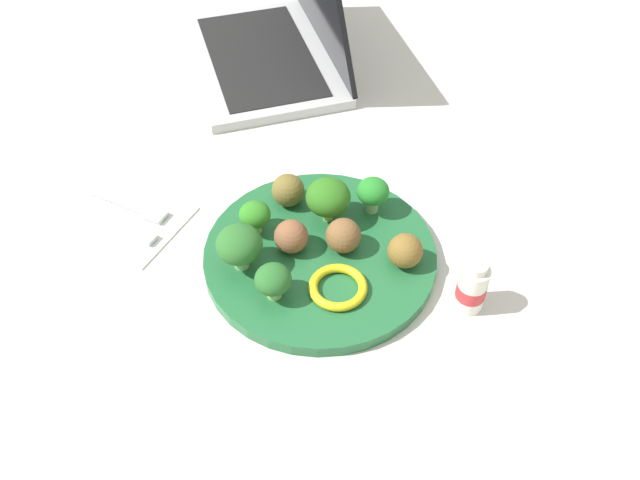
% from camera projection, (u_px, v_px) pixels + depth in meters
% --- Properties ---
extents(ground_plane, '(4.00, 4.00, 0.00)m').
position_uv_depth(ground_plane, '(320.00, 260.00, 0.84)').
color(ground_plane, silver).
extents(plate, '(0.28, 0.28, 0.02)m').
position_uv_depth(plate, '(320.00, 256.00, 0.83)').
color(plate, '#236638').
rests_on(plate, ground_plane).
extents(broccoli_floret_near_rim, '(0.06, 0.06, 0.06)m').
position_uv_depth(broccoli_floret_near_rim, '(328.00, 198.00, 0.84)').
color(broccoli_floret_near_rim, '#A6BA66').
rests_on(broccoli_floret_near_rim, plate).
extents(broccoli_floret_far_rim, '(0.04, 0.04, 0.05)m').
position_uv_depth(broccoli_floret_far_rim, '(373.00, 192.00, 0.85)').
color(broccoli_floret_far_rim, '#90BF80').
rests_on(broccoli_floret_far_rim, plate).
extents(broccoli_floret_front_right, '(0.04, 0.04, 0.05)m').
position_uv_depth(broccoli_floret_front_right, '(273.00, 280.00, 0.76)').
color(broccoli_floret_front_right, '#98C96B').
rests_on(broccoli_floret_front_right, plate).
extents(broccoli_floret_front_left, '(0.04, 0.04, 0.04)m').
position_uv_depth(broccoli_floret_front_left, '(255.00, 216.00, 0.83)').
color(broccoli_floret_front_left, '#AABA6D').
rests_on(broccoli_floret_front_left, plate).
extents(broccoli_floret_mid_left, '(0.05, 0.05, 0.06)m').
position_uv_depth(broccoli_floret_mid_left, '(239.00, 245.00, 0.79)').
color(broccoli_floret_mid_left, '#8DC87A').
rests_on(broccoli_floret_mid_left, plate).
extents(meatball_back_left, '(0.04, 0.04, 0.04)m').
position_uv_depth(meatball_back_left, '(288.00, 190.00, 0.87)').
color(meatball_back_left, brown).
rests_on(meatball_back_left, plate).
extents(meatball_mid_left, '(0.04, 0.04, 0.04)m').
position_uv_depth(meatball_mid_left, '(291.00, 236.00, 0.82)').
color(meatball_mid_left, brown).
rests_on(meatball_mid_left, plate).
extents(meatball_front_right, '(0.04, 0.04, 0.04)m').
position_uv_depth(meatball_front_right, '(343.00, 236.00, 0.82)').
color(meatball_front_right, brown).
rests_on(meatball_front_right, plate).
extents(meatball_mid_right, '(0.04, 0.04, 0.04)m').
position_uv_depth(meatball_mid_right, '(405.00, 251.00, 0.80)').
color(meatball_mid_right, brown).
rests_on(meatball_mid_right, plate).
extents(pepper_ring_near_rim, '(0.10, 0.10, 0.01)m').
position_uv_depth(pepper_ring_near_rim, '(338.00, 287.00, 0.78)').
color(pepper_ring_near_rim, yellow).
rests_on(pepper_ring_near_rim, plate).
extents(napkin, '(0.18, 0.13, 0.01)m').
position_uv_depth(napkin, '(118.00, 215.00, 0.89)').
color(napkin, white).
rests_on(napkin, ground_plane).
extents(fork, '(0.12, 0.02, 0.01)m').
position_uv_depth(fork, '(131.00, 205.00, 0.89)').
color(fork, silver).
rests_on(fork, napkin).
extents(knife, '(0.15, 0.03, 0.01)m').
position_uv_depth(knife, '(112.00, 223.00, 0.87)').
color(knife, silver).
rests_on(knife, napkin).
extents(yogurt_bottle, '(0.03, 0.03, 0.07)m').
position_uv_depth(yogurt_bottle, '(472.00, 287.00, 0.77)').
color(yogurt_bottle, white).
rests_on(yogurt_bottle, ground_plane).
extents(laptop, '(0.38, 0.39, 0.21)m').
position_uv_depth(laptop, '(276.00, 40.00, 1.11)').
color(laptop, '#BDBDBD').
rests_on(laptop, ground_plane).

